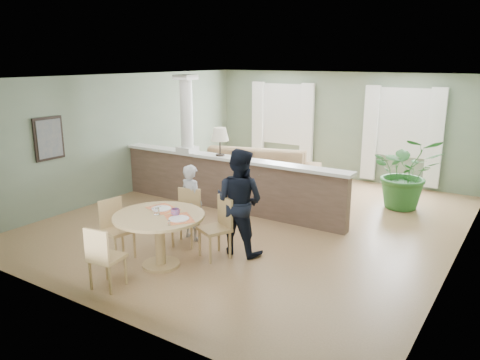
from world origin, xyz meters
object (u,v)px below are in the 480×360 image
Objects in this scene: chair_far_boy at (187,214)px; child_person at (192,202)px; sofa at (251,171)px; dining_table at (160,225)px; chair_near at (103,255)px; chair_far_man at (219,224)px; houseplant at (406,173)px; man_person at (239,202)px; chair_side at (115,226)px.

chair_far_boy is 0.70× the size of child_person.
sofa is 2.36× the size of dining_table.
sofa is 3.55× the size of chair_near.
sofa is 4.43m from dining_table.
chair_near is (-0.65, -1.73, -0.04)m from chair_far_man.
dining_table is (-2.32, -4.85, -0.11)m from houseplant.
chair_far_man is at bearing 168.55° from child_person.
houseplant is 1.13× the size of dining_table.
chair_near is 2.10m from child_person.
child_person is (-0.05, 0.19, 0.15)m from chair_far_boy.
houseplant reaches higher than child_person.
chair_far_man is 0.73× the size of child_person.
child_person reaches higher than dining_table.
man_person is (-1.62, -3.79, 0.09)m from houseplant.
child_person is 0.77× the size of man_person.
sofa is 5.35m from chair_near.
child_person is at bearing -4.88° from man_person.
chair_side is at bearing -135.43° from chair_far_boy.
child_person is (0.53, 1.23, 0.15)m from chair_side.
dining_table reaches higher than chair_near.
man_person reaches higher than chair_side.
chair_far_man reaches higher than chair_near.
child_person is at bearing -93.90° from chair_near.
dining_table is 1.29m from man_person.
chair_side is at bearing -121.92° from chair_far_man.
houseplant is (3.40, 0.56, 0.30)m from sofa.
chair_near is at bearing -95.48° from sofa.
child_person is at bearing 105.09° from dining_table.
chair_far_boy is 0.78m from chair_far_man.
chair_near is (0.11, -1.90, -0.02)m from chair_far_boy.
sofa is 3.47m from chair_far_boy.
houseplant is 4.48m from chair_far_man.
chair_far_man reaches higher than chair_side.
houseplant reaches higher than dining_table.
child_person is (-0.30, 1.12, 0.01)m from dining_table.
houseplant reaches higher than chair_near.
chair_far_man is at bearing -113.77° from houseplant.
child_person reaches higher than chair_far_man.
man_person is at bearing -8.22° from chair_far_boy.
dining_table is 1.40× the size of chair_far_man.
child_person is at bearing -178.62° from chair_far_man.
houseplant is at bearing -112.93° from child_person.
dining_table is at bearing -115.53° from houseplant.
houseplant is 0.89× the size of man_person.
sofa is 3.71m from man_person.
chair_near is (-0.13, -0.97, -0.15)m from dining_table.
man_person reaches higher than chair_far_boy.
chair_far_boy is at bearing 117.63° from child_person.
chair_far_man is 0.56× the size of man_person.
sofa is at bearing -64.08° from child_person.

